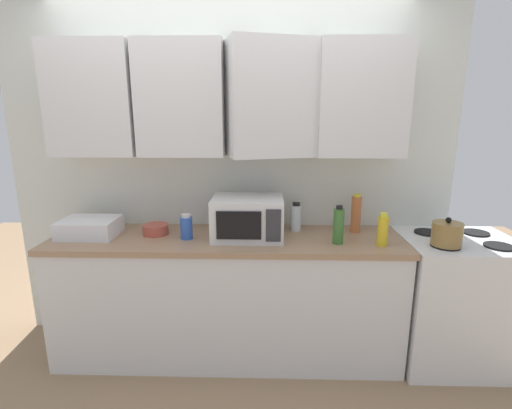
{
  "coord_description": "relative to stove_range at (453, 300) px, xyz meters",
  "views": [
    {
      "loc": [
        0.27,
        -2.81,
        1.74
      ],
      "look_at": [
        0.2,
        -0.25,
        1.12
      ],
      "focal_mm": 26.66,
      "sensor_mm": 36.0,
      "label": 1
    }
  ],
  "objects": [
    {
      "name": "bottle_green_oil",
      "position": [
        -0.85,
        -0.1,
        0.57
      ],
      "size": [
        0.07,
        0.07,
        0.26
      ],
      "color": "#386B2D",
      "rests_on": "counter_run"
    },
    {
      "name": "kettle",
      "position": [
        -0.17,
        -0.14,
        0.54
      ],
      "size": [
        0.19,
        0.19,
        0.18
      ],
      "color": "olive",
      "rests_on": "stove_range"
    },
    {
      "name": "bowl_ceramic_small",
      "position": [
        -2.11,
        0.07,
        0.48
      ],
      "size": [
        0.18,
        0.18,
        0.07
      ],
      "primitive_type": "cylinder",
      "color": "#B24C3D",
      "rests_on": "counter_run"
    },
    {
      "name": "counter_run",
      "position": [
        -1.6,
        0.02,
        -0.0
      ],
      "size": [
        2.43,
        0.63,
        0.9
      ],
      "color": "silver",
      "rests_on": "ground_plane"
    },
    {
      "name": "stove_range",
      "position": [
        0.0,
        0.0,
        0.0
      ],
      "size": [
        0.76,
        0.64,
        0.91
      ],
      "color": "silver",
      "rests_on": "ground_plane"
    },
    {
      "name": "microwave",
      "position": [
        -1.45,
        0.01,
        0.59
      ],
      "size": [
        0.48,
        0.37,
        0.28
      ],
      "color": "silver",
      "rests_on": "counter_run"
    },
    {
      "name": "bottle_spice_jar",
      "position": [
        -0.68,
        0.16,
        0.58
      ],
      "size": [
        0.07,
        0.07,
        0.28
      ],
      "color": "#BC6638",
      "rests_on": "counter_run"
    },
    {
      "name": "wall_back_with_cabinets",
      "position": [
        -1.6,
        0.25,
        1.12
      ],
      "size": [
        3.3,
        0.49,
        2.6
      ],
      "color": "silver",
      "rests_on": "ground_plane"
    },
    {
      "name": "bottle_clear_tall",
      "position": [
        -1.11,
        0.18,
        0.55
      ],
      "size": [
        0.07,
        0.07,
        0.21
      ],
      "color": "silver",
      "rests_on": "counter_run"
    },
    {
      "name": "dish_rack",
      "position": [
        -2.56,
        0.02,
        0.51
      ],
      "size": [
        0.38,
        0.3,
        0.12
      ],
      "primitive_type": "cube",
      "color": "silver",
      "rests_on": "counter_run"
    },
    {
      "name": "bottle_yellow_mustard",
      "position": [
        -0.57,
        -0.13,
        0.55
      ],
      "size": [
        0.07,
        0.07,
        0.22
      ],
      "color": "gold",
      "rests_on": "counter_run"
    },
    {
      "name": "bottle_blue_cleaner",
      "position": [
        -1.87,
        -0.03,
        0.53
      ],
      "size": [
        0.08,
        0.08,
        0.17
      ],
      "color": "#2D56B7",
      "rests_on": "counter_run"
    }
  ]
}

